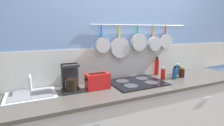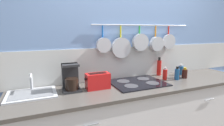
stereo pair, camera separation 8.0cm
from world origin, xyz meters
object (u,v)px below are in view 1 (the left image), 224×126
object	(u,v)px
bottle_dish_soap	(178,69)
bottle_cooking_wine	(163,74)
bottle_olive_oil	(157,67)
bottle_hot_sauce	(175,73)
bottle_vinegar	(182,73)
coffee_maker	(71,80)
toaster	(98,81)
bottle_sesame_oil	(175,72)

from	to	relation	value
bottle_dish_soap	bottle_cooking_wine	bearing A→B (deg)	-163.23
bottle_olive_oil	bottle_hot_sauce	distance (m)	0.29
bottle_cooking_wine	bottle_olive_oil	world-z (taller)	bottle_olive_oil
bottle_cooking_wine	bottle_vinegar	world-z (taller)	bottle_cooking_wine
bottle_dish_soap	bottle_olive_oil	bearing A→B (deg)	161.58
coffee_maker	bottle_cooking_wine	xyz separation A→B (m)	(1.19, -0.05, -0.05)
coffee_maker	toaster	bearing A→B (deg)	-10.62
bottle_olive_oil	bottle_dish_soap	world-z (taller)	bottle_olive_oil
coffee_maker	bottle_olive_oil	bearing A→B (deg)	7.49
bottle_sesame_oil	bottle_vinegar	xyz separation A→B (m)	(0.08, -0.05, -0.00)
bottle_cooking_wine	bottle_hot_sauce	distance (m)	0.16
bottle_olive_oil	bottle_vinegar	size ratio (longest dim) A/B	1.82
bottle_cooking_wine	bottle_sesame_oil	bearing A→B (deg)	2.46
bottle_cooking_wine	bottle_sesame_oil	xyz separation A→B (m)	(0.21, 0.01, -0.01)
bottle_hot_sauce	bottle_dish_soap	xyz separation A→B (m)	(0.23, 0.18, -0.01)
bottle_sesame_oil	bottle_hot_sauce	bearing A→B (deg)	-134.84
bottle_cooking_wine	bottle_vinegar	bearing A→B (deg)	-8.02
bottle_cooking_wine	bottle_dish_soap	bearing A→B (deg)	16.77
bottle_hot_sauce	bottle_sesame_oil	world-z (taller)	bottle_hot_sauce
bottle_sesame_oil	coffee_maker	bearing A→B (deg)	178.39
coffee_maker	bottle_sesame_oil	world-z (taller)	coffee_maker
toaster	bottle_sesame_oil	world-z (taller)	toaster
bottle_hot_sauce	bottle_vinegar	size ratio (longest dim) A/B	1.22
bottle_vinegar	bottle_dish_soap	size ratio (longest dim) A/B	0.92
bottle_hot_sauce	bottle_dish_soap	distance (m)	0.29
bottle_olive_oil	bottle_hot_sauce	size ratio (longest dim) A/B	1.50
coffee_maker	bottle_hot_sauce	size ratio (longest dim) A/B	1.68
toaster	bottle_olive_oil	world-z (taller)	bottle_olive_oil
coffee_maker	bottle_dish_soap	world-z (taller)	coffee_maker
bottle_hot_sauce	bottle_vinegar	world-z (taller)	bottle_hot_sauce
bottle_olive_oil	bottle_vinegar	bearing A→B (deg)	-48.96
bottle_olive_oil	bottle_hot_sauce	xyz separation A→B (m)	(0.07, -0.28, -0.04)
bottle_sesame_oil	bottle_dish_soap	bearing A→B (deg)	32.81
coffee_maker	bottle_dish_soap	size ratio (longest dim) A/B	1.87
coffee_maker	toaster	distance (m)	0.29
bottle_sesame_oil	bottle_vinegar	distance (m)	0.09
toaster	bottle_hot_sauce	size ratio (longest dim) A/B	1.59
bottle_olive_oil	bottle_vinegar	world-z (taller)	bottle_olive_oil
bottle_cooking_wine	bottle_hot_sauce	size ratio (longest dim) A/B	0.95
bottle_olive_oil	bottle_sesame_oil	size ratio (longest dim) A/B	1.76
coffee_maker	bottle_vinegar	world-z (taller)	coffee_maker
bottle_hot_sauce	bottle_vinegar	bearing A→B (deg)	8.57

